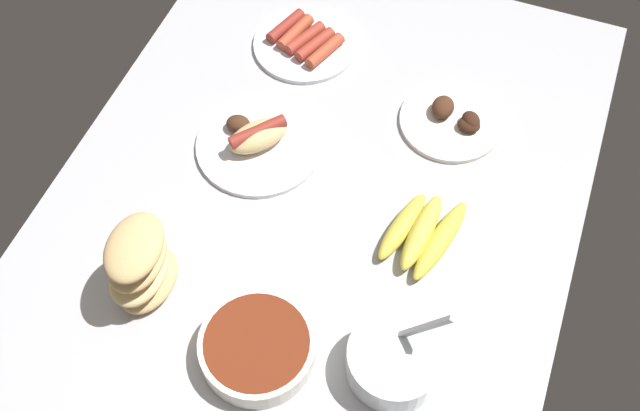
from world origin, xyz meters
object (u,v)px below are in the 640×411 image
at_px(plate_hotdog_assembled, 258,140).
at_px(plate_sausages, 305,42).
at_px(bowl_chili, 257,347).
at_px(bowl_coleslaw, 394,360).
at_px(plate_grilled_meat, 452,120).
at_px(banana_bunch, 422,233).
at_px(bread_stack, 140,265).

xyz_separation_m(plate_hotdog_assembled, plate_sausages, (0.26, 0.01, -0.01)).
bearing_deg(bowl_chili, bowl_coleslaw, -76.10).
distance_m(bowl_coleslaw, plate_grilled_meat, 0.50).
xyz_separation_m(banana_bunch, plate_grilled_meat, (0.26, 0.02, -0.01)).
bearing_deg(bowl_coleslaw, bowl_chili, 103.90).
bearing_deg(bowl_chili, plate_hotdog_assembled, 23.15).
height_order(bread_stack, plate_sausages, bread_stack).
bearing_deg(plate_hotdog_assembled, bowl_chili, -156.85).
relative_size(plate_grilled_meat, bowl_chili, 1.07).
bearing_deg(banana_bunch, plate_grilled_meat, 4.08).
relative_size(banana_bunch, bread_stack, 1.25).
height_order(banana_bunch, plate_hotdog_assembled, plate_hotdog_assembled).
bearing_deg(bowl_chili, bread_stack, 78.38).
bearing_deg(bread_stack, plate_grilled_meat, -36.60).
xyz_separation_m(banana_bunch, bread_stack, (-0.24, 0.39, 0.05)).
bearing_deg(plate_sausages, plate_grilled_meat, -104.98).
relative_size(banana_bunch, plate_grilled_meat, 0.94).
height_order(plate_hotdog_assembled, bread_stack, bread_stack).
xyz_separation_m(plate_sausages, bowl_coleslaw, (-0.58, -0.37, 0.02)).
xyz_separation_m(bowl_coleslaw, plate_grilled_meat, (0.50, 0.04, -0.02)).
distance_m(plate_sausages, bowl_chili, 0.66).
bearing_deg(bread_stack, plate_hotdog_assembled, -9.75).
distance_m(plate_sausages, plate_grilled_meat, 0.34).
height_order(plate_sausages, plate_grilled_meat, plate_grilled_meat).
distance_m(banana_bunch, bowl_chili, 0.34).
bearing_deg(bread_stack, bowl_coleslaw, -89.18).
bearing_deg(banana_bunch, plate_hotdog_assembled, 76.03).
xyz_separation_m(plate_hotdog_assembled, plate_grilled_meat, (0.18, -0.32, -0.01)).
bearing_deg(bowl_coleslaw, plate_sausages, 32.38).
xyz_separation_m(bread_stack, bowl_chili, (-0.04, -0.21, -0.05)).
distance_m(plate_hotdog_assembled, plate_sausages, 0.26).
xyz_separation_m(banana_bunch, bowl_chili, (-0.29, 0.18, 0.01)).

